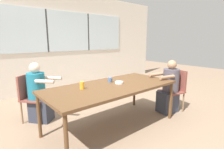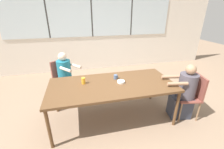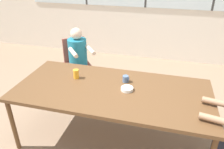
{
  "view_description": "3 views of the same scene",
  "coord_description": "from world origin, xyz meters",
  "px_view_note": "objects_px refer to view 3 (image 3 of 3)",
  "views": [
    {
      "loc": [
        -1.77,
        -2.1,
        1.46
      ],
      "look_at": [
        0.0,
        0.0,
        0.91
      ],
      "focal_mm": 28.0,
      "sensor_mm": 36.0,
      "label": 1
    },
    {
      "loc": [
        -0.55,
        -2.27,
        1.93
      ],
      "look_at": [
        0.0,
        0.0,
        0.91
      ],
      "focal_mm": 24.0,
      "sensor_mm": 36.0,
      "label": 2
    },
    {
      "loc": [
        0.54,
        -2.02,
        2.01
      ],
      "look_at": [
        0.0,
        0.0,
        0.91
      ],
      "focal_mm": 35.0,
      "sensor_mm": 36.0,
      "label": 3
    }
  ],
  "objects_px": {
    "chair_for_man_blue_shirt": "(76,58)",
    "coffee_mug": "(126,79)",
    "person_man_blue_shirt": "(79,63)",
    "bowl_white_shallow": "(127,89)",
    "juice_glass": "(76,74)"
  },
  "relations": [
    {
      "from": "person_man_blue_shirt",
      "to": "bowl_white_shallow",
      "type": "height_order",
      "value": "person_man_blue_shirt"
    },
    {
      "from": "coffee_mug",
      "to": "bowl_white_shallow",
      "type": "distance_m",
      "value": 0.19
    },
    {
      "from": "coffee_mug",
      "to": "bowl_white_shallow",
      "type": "bearing_deg",
      "value": -73.73
    },
    {
      "from": "person_man_blue_shirt",
      "to": "juice_glass",
      "type": "height_order",
      "value": "person_man_blue_shirt"
    },
    {
      "from": "bowl_white_shallow",
      "to": "chair_for_man_blue_shirt",
      "type": "bearing_deg",
      "value": 134.24
    },
    {
      "from": "chair_for_man_blue_shirt",
      "to": "juice_glass",
      "type": "bearing_deg",
      "value": 75.02
    },
    {
      "from": "juice_glass",
      "to": "bowl_white_shallow",
      "type": "bearing_deg",
      "value": -9.93
    },
    {
      "from": "juice_glass",
      "to": "coffee_mug",
      "type": "bearing_deg",
      "value": 6.14
    },
    {
      "from": "person_man_blue_shirt",
      "to": "juice_glass",
      "type": "distance_m",
      "value": 1.02
    },
    {
      "from": "chair_for_man_blue_shirt",
      "to": "juice_glass",
      "type": "xyz_separation_m",
      "value": [
        0.47,
        -1.04,
        0.29
      ]
    },
    {
      "from": "chair_for_man_blue_shirt",
      "to": "coffee_mug",
      "type": "height_order",
      "value": "chair_for_man_blue_shirt"
    },
    {
      "from": "chair_for_man_blue_shirt",
      "to": "person_man_blue_shirt",
      "type": "relative_size",
      "value": 0.79
    },
    {
      "from": "chair_for_man_blue_shirt",
      "to": "coffee_mug",
      "type": "bearing_deg",
      "value": 98.41
    },
    {
      "from": "chair_for_man_blue_shirt",
      "to": "person_man_blue_shirt",
      "type": "height_order",
      "value": "person_man_blue_shirt"
    },
    {
      "from": "coffee_mug",
      "to": "bowl_white_shallow",
      "type": "height_order",
      "value": "coffee_mug"
    }
  ]
}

